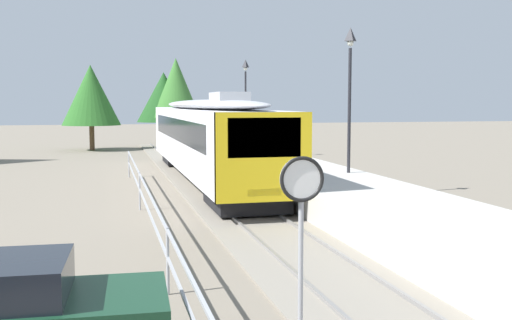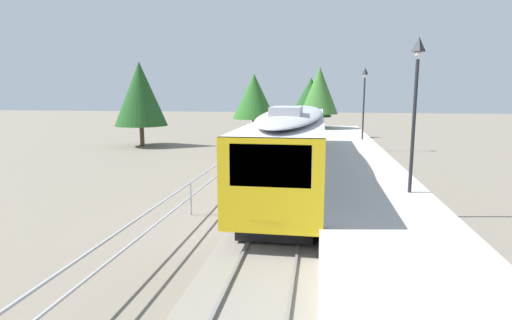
# 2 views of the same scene
# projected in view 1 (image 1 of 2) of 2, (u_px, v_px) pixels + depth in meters

# --- Properties ---
(ground_plane) EXTENTS (160.00, 160.00, 0.00)m
(ground_plane) POSITION_uv_depth(u_px,v_px,m) (147.00, 205.00, 20.77)
(ground_plane) COLOR slate
(track_rails) EXTENTS (3.20, 60.00, 0.14)m
(track_rails) POSITION_uv_depth(u_px,v_px,m) (232.00, 200.00, 21.49)
(track_rails) COLOR gray
(track_rails) RESTS_ON ground
(commuter_train) EXTENTS (2.82, 19.85, 3.74)m
(commuter_train) POSITION_uv_depth(u_px,v_px,m) (207.00, 134.00, 26.45)
(commuter_train) COLOR silver
(commuter_train) RESTS_ON track_rails
(station_platform) EXTENTS (3.90, 60.00, 0.90)m
(station_platform) POSITION_uv_depth(u_px,v_px,m) (319.00, 186.00, 22.24)
(station_platform) COLOR #B7B5AD
(station_platform) RESTS_ON ground
(platform_lamp_mid_platform) EXTENTS (0.34, 0.34, 5.35)m
(platform_lamp_mid_platform) POSITION_uv_depth(u_px,v_px,m) (350.00, 72.00, 22.16)
(platform_lamp_mid_platform) COLOR #232328
(platform_lamp_mid_platform) RESTS_ON station_platform
(platform_lamp_far_end) EXTENTS (0.34, 0.34, 5.35)m
(platform_lamp_far_end) POSITION_uv_depth(u_px,v_px,m) (246.00, 85.00, 38.53)
(platform_lamp_far_end) COLOR #232328
(platform_lamp_far_end) RESTS_ON station_platform
(speed_limit_sign) EXTENTS (0.61, 0.10, 2.81)m
(speed_limit_sign) POSITION_uv_depth(u_px,v_px,m) (302.00, 207.00, 7.96)
(speed_limit_sign) COLOR #9EA0A5
(speed_limit_sign) RESTS_ON ground
(carpark_fence) EXTENTS (0.06, 36.06, 1.25)m
(carpark_fence) POSITION_uv_depth(u_px,v_px,m) (168.00, 246.00, 10.95)
(carpark_fence) COLOR #9EA0A5
(carpark_fence) RESTS_ON ground
(parked_hatchback_dark_green) EXTENTS (4.08, 1.95, 1.53)m
(parked_hatchback_dark_green) POSITION_uv_depth(u_px,v_px,m) (4.00, 317.00, 7.64)
(parked_hatchback_dark_green) COLOR #143823
(parked_hatchback_dark_green) RESTS_ON ground
(tree_behind_carpark) EXTENTS (4.26, 4.26, 6.28)m
(tree_behind_carpark) POSITION_uv_depth(u_px,v_px,m) (91.00, 95.00, 44.28)
(tree_behind_carpark) COLOR brown
(tree_behind_carpark) RESTS_ON ground
(tree_distant_left) EXTENTS (4.26, 4.26, 5.91)m
(tree_distant_left) POSITION_uv_depth(u_px,v_px,m) (164.00, 97.00, 47.57)
(tree_distant_left) COLOR brown
(tree_distant_left) RESTS_ON ground
(tree_distant_centre) EXTENTS (3.72, 3.72, 6.96)m
(tree_distant_centre) POSITION_uv_depth(u_px,v_px,m) (176.00, 88.00, 46.67)
(tree_distant_centre) COLOR brown
(tree_distant_centre) RESTS_ON ground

